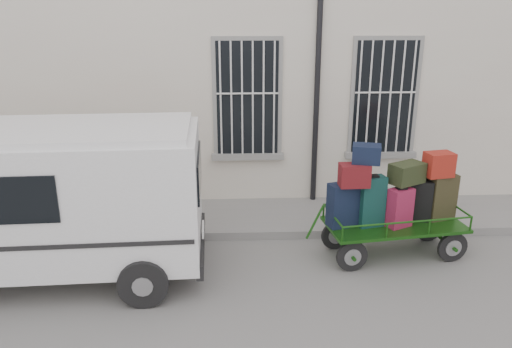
{
  "coord_description": "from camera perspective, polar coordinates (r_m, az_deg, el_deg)",
  "views": [
    {
      "loc": [
        -0.65,
        -6.7,
        3.95
      ],
      "look_at": [
        -0.32,
        1.0,
        1.36
      ],
      "focal_mm": 35.0,
      "sensor_mm": 36.0,
      "label": 1
    }
  ],
  "objects": [
    {
      "name": "building",
      "position": [
        12.25,
        0.6,
        14.12
      ],
      "size": [
        24.0,
        5.15,
        6.0
      ],
      "color": "beige",
      "rests_on": "ground"
    },
    {
      "name": "van",
      "position": [
        7.96,
        -23.16,
        -2.14
      ],
      "size": [
        4.74,
        2.29,
        2.34
      ],
      "rotation": [
        0.0,
        0.0,
        0.04
      ],
      "color": "white",
      "rests_on": "ground"
    },
    {
      "name": "luggage_cart",
      "position": [
        8.4,
        15.57,
        -3.1
      ],
      "size": [
        2.67,
        1.31,
        1.94
      ],
      "rotation": [
        0.0,
        0.0,
        0.14
      ],
      "color": "black",
      "rests_on": "ground"
    },
    {
      "name": "sidewalk",
      "position": [
        9.73,
        1.57,
        -4.92
      ],
      "size": [
        24.0,
        1.7,
        0.15
      ],
      "primitive_type": "cube",
      "color": "gray",
      "rests_on": "ground"
    },
    {
      "name": "ground",
      "position": [
        7.8,
        2.7,
        -11.87
      ],
      "size": [
        80.0,
        80.0,
        0.0
      ],
      "primitive_type": "plane",
      "color": "slate",
      "rests_on": "ground"
    }
  ]
}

